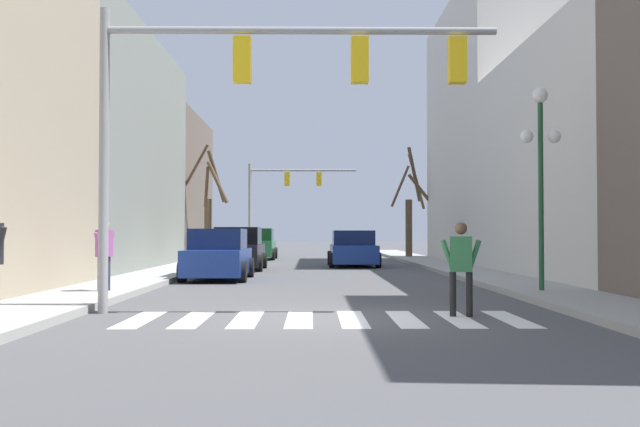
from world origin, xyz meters
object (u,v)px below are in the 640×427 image
object	(u,v)px
traffic_signal_near	(258,85)
pedestrian_waiting_at_curb	(461,261)
street_lamp_right_corner	(541,147)
pedestrian_crossing_street	(104,248)
car_driving_toward_lane	(258,245)
street_tree_left_mid	(209,207)
traffic_signal_far	(282,189)
street_tree_left_far	(411,208)
car_driving_away_lane	(353,249)
car_parked_left_mid	(218,256)
car_parked_left_near	(239,250)

from	to	relation	value
traffic_signal_near	pedestrian_waiting_at_curb	xyz separation A→B (m)	(3.62, -0.60, -3.20)
street_lamp_right_corner	pedestrian_crossing_street	distance (m)	10.28
car_driving_toward_lane	street_tree_left_mid	bearing A→B (deg)	160.25
traffic_signal_far	car_driving_toward_lane	xyz separation A→B (m)	(-1.11, -4.45, -3.36)
traffic_signal_near	traffic_signal_far	bearing A→B (deg)	91.52
traffic_signal_far	street_tree_left_far	size ratio (longest dim) A/B	1.07
traffic_signal_near	traffic_signal_far	size ratio (longest dim) A/B	1.10
pedestrian_waiting_at_curb	street_tree_left_mid	xyz separation A→B (m)	(-7.57, 22.75, 1.70)
street_tree_left_far	pedestrian_waiting_at_curb	bearing A→B (deg)	-95.91
street_lamp_right_corner	traffic_signal_far	bearing A→B (deg)	103.95
car_driving_away_lane	pedestrian_waiting_at_curb	distance (m)	19.74
car_driving_away_lane	street_tree_left_mid	world-z (taller)	street_tree_left_mid
car_driving_away_lane	street_tree_left_mid	bearing A→B (deg)	65.87
traffic_signal_near	pedestrian_waiting_at_curb	size ratio (longest dim) A/B	4.41
car_parked_left_mid	pedestrian_crossing_street	size ratio (longest dim) A/B	2.66
car_driving_away_lane	car_parked_left_near	size ratio (longest dim) A/B	1.09
traffic_signal_near	car_parked_left_near	xyz separation A→B (m)	(-1.91, 15.95, -3.40)
street_lamp_right_corner	pedestrian_waiting_at_curb	world-z (taller)	street_lamp_right_corner
car_driving_toward_lane	car_parked_left_mid	bearing A→B (deg)	-179.93
traffic_signal_near	pedestrian_crossing_street	size ratio (longest dim) A/B	4.47
pedestrian_crossing_street	street_tree_left_mid	distance (m)	18.83
street_tree_left_mid	pedestrian_crossing_street	bearing A→B (deg)	-89.34
pedestrian_crossing_street	street_tree_left_mid	xyz separation A→B (m)	(-0.22, 18.76, 1.57)
car_parked_left_mid	street_tree_left_far	size ratio (longest dim) A/B	0.70
traffic_signal_near	street_tree_left_mid	size ratio (longest dim) A/B	1.31
traffic_signal_near	street_lamp_right_corner	bearing A→B (deg)	28.64
traffic_signal_near	car_parked_left_mid	xyz separation A→B (m)	(-1.94, 9.76, -3.44)
car_parked_left_near	car_driving_toward_lane	xyz separation A→B (m)	(-0.05, 11.74, 0.01)
traffic_signal_far	pedestrian_crossing_street	size ratio (longest dim) A/B	4.05
pedestrian_waiting_at_curb	street_tree_left_far	distance (m)	29.07
car_driving_toward_lane	street_tree_left_mid	xyz separation A→B (m)	(-1.99, -5.55, 1.89)
street_tree_left_far	traffic_signal_far	bearing A→B (deg)	152.42
car_parked_left_mid	car_parked_left_near	distance (m)	6.19
traffic_signal_far	street_tree_left_mid	bearing A→B (deg)	-107.22
traffic_signal_near	street_lamp_right_corner	distance (m)	7.19
car_driving_away_lane	car_driving_toward_lane	xyz separation A→B (m)	(-4.77, 8.57, 0.05)
traffic_signal_near	car_parked_left_near	bearing A→B (deg)	96.81
street_tree_left_mid	car_driving_toward_lane	bearing A→B (deg)	70.25
pedestrian_waiting_at_curb	car_driving_away_lane	bearing A→B (deg)	102.66
traffic_signal_near	street_tree_left_mid	distance (m)	22.55
car_driving_toward_lane	pedestrian_waiting_at_curb	bearing A→B (deg)	-168.85
car_parked_left_near	car_parked_left_mid	bearing A→B (deg)	179.71
traffic_signal_far	street_tree_left_mid	world-z (taller)	street_tree_left_mid
street_tree_left_mid	car_parked_left_near	bearing A→B (deg)	-71.74
pedestrian_crossing_street	street_tree_left_mid	world-z (taller)	street_tree_left_mid
traffic_signal_far	pedestrian_crossing_street	xyz separation A→B (m)	(-2.88, -28.76, -3.04)
car_driving_toward_lane	pedestrian_crossing_street	size ratio (longest dim) A/B	2.78
street_tree_left_mid	street_lamp_right_corner	bearing A→B (deg)	-61.34
traffic_signal_near	car_parked_left_mid	size ratio (longest dim) A/B	1.68
car_driving_away_lane	traffic_signal_far	bearing A→B (deg)	15.69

